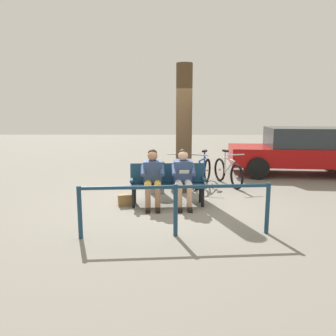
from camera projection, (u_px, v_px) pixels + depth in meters
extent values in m
plane|color=slate|center=(167.00, 203.00, 7.18)|extent=(40.00, 40.00, 0.00)
cube|color=navy|center=(168.00, 186.00, 6.97)|extent=(1.62, 0.52, 0.05)
cube|color=navy|center=(167.00, 173.00, 7.11)|extent=(1.60, 0.22, 0.42)
cube|color=navy|center=(204.00, 179.00, 6.98)|extent=(0.08, 0.40, 0.05)
cube|color=navy|center=(132.00, 180.00, 6.91)|extent=(0.08, 0.40, 0.05)
cylinder|color=black|center=(203.00, 198.00, 6.87)|extent=(0.07, 0.07, 0.40)
cylinder|color=black|center=(134.00, 198.00, 6.81)|extent=(0.07, 0.07, 0.40)
cylinder|color=black|center=(200.00, 193.00, 7.21)|extent=(0.07, 0.07, 0.40)
cylinder|color=black|center=(134.00, 194.00, 7.14)|extent=(0.07, 0.07, 0.40)
cube|color=#334772|center=(183.00, 172.00, 6.95)|extent=(0.40, 0.33, 0.55)
sphere|color=#D8A884|center=(183.00, 156.00, 6.87)|extent=(0.21, 0.21, 0.21)
sphere|color=black|center=(183.00, 154.00, 6.89)|extent=(0.20, 0.20, 0.20)
cylinder|color=white|center=(188.00, 184.00, 6.80)|extent=(0.17, 0.41, 0.15)
cylinder|color=#D8A884|center=(189.00, 199.00, 6.65)|extent=(0.11, 0.11, 0.45)
cube|color=black|center=(190.00, 210.00, 6.58)|extent=(0.10, 0.22, 0.07)
cylinder|color=#334772|center=(193.00, 170.00, 6.83)|extent=(0.11, 0.31, 0.23)
cylinder|color=white|center=(179.00, 184.00, 6.79)|extent=(0.17, 0.41, 0.15)
cylinder|color=#D8A884|center=(180.00, 199.00, 6.64)|extent=(0.11, 0.11, 0.45)
cube|color=black|center=(180.00, 210.00, 6.57)|extent=(0.10, 0.22, 0.07)
cylinder|color=#334772|center=(174.00, 170.00, 6.81)|extent=(0.11, 0.31, 0.23)
cube|color=silver|center=(184.00, 172.00, 6.65)|extent=(0.21, 0.13, 0.09)
cube|color=#334772|center=(153.00, 172.00, 6.92)|extent=(0.40, 0.33, 0.55)
sphere|color=#A87554|center=(152.00, 156.00, 6.84)|extent=(0.21, 0.21, 0.21)
sphere|color=black|center=(152.00, 154.00, 6.87)|extent=(0.20, 0.20, 0.20)
cylinder|color=gold|center=(158.00, 185.00, 6.77)|extent=(0.17, 0.41, 0.15)
cylinder|color=#A87554|center=(158.00, 200.00, 6.62)|extent=(0.11, 0.11, 0.45)
cube|color=black|center=(158.00, 210.00, 6.55)|extent=(0.10, 0.22, 0.07)
cylinder|color=#334772|center=(162.00, 170.00, 6.80)|extent=(0.11, 0.31, 0.23)
cylinder|color=gold|center=(148.00, 185.00, 6.76)|extent=(0.17, 0.41, 0.15)
cylinder|color=#A87554|center=(148.00, 200.00, 6.61)|extent=(0.11, 0.11, 0.45)
cube|color=black|center=(148.00, 210.00, 6.55)|extent=(0.10, 0.22, 0.07)
cylinder|color=#334772|center=(143.00, 171.00, 6.79)|extent=(0.11, 0.31, 0.23)
cube|color=olive|center=(125.00, 200.00, 6.98)|extent=(0.33, 0.21, 0.24)
cylinder|color=#4C3823|center=(184.00, 129.00, 7.95)|extent=(0.39, 0.39, 3.09)
cylinder|color=slate|center=(157.00, 178.00, 7.98)|extent=(0.37, 0.37, 0.74)
cylinder|color=black|center=(157.00, 163.00, 7.91)|extent=(0.39, 0.39, 0.03)
torus|color=black|center=(237.00, 177.00, 8.37)|extent=(0.24, 0.65, 0.66)
cylinder|color=silver|center=(237.00, 177.00, 8.37)|extent=(0.06, 0.07, 0.06)
torus|color=black|center=(220.00, 170.00, 9.34)|extent=(0.24, 0.65, 0.66)
cylinder|color=silver|center=(220.00, 170.00, 9.34)|extent=(0.06, 0.07, 0.06)
cylinder|color=silver|center=(228.00, 159.00, 8.79)|extent=(0.22, 0.62, 0.04)
cylinder|color=silver|center=(229.00, 167.00, 8.75)|extent=(0.21, 0.58, 0.43)
cylinder|color=silver|center=(225.00, 161.00, 8.97)|extent=(0.04, 0.04, 0.55)
cube|color=black|center=(225.00, 151.00, 8.93)|extent=(0.15, 0.24, 0.05)
cylinder|color=#B2B2B7|center=(236.00, 155.00, 8.37)|extent=(0.47, 0.17, 0.03)
torus|color=black|center=(197.00, 177.00, 8.34)|extent=(0.29, 0.64, 0.66)
cylinder|color=silver|center=(197.00, 177.00, 8.34)|extent=(0.07, 0.07, 0.06)
torus|color=black|center=(207.00, 170.00, 9.28)|extent=(0.29, 0.64, 0.66)
cylinder|color=silver|center=(207.00, 170.00, 9.28)|extent=(0.07, 0.07, 0.06)
cylinder|color=#1E519E|center=(203.00, 159.00, 8.74)|extent=(0.26, 0.61, 0.04)
cylinder|color=#1E519E|center=(202.00, 167.00, 8.71)|extent=(0.24, 0.57, 0.43)
cylinder|color=#1E519E|center=(204.00, 161.00, 8.93)|extent=(0.04, 0.04, 0.55)
cube|color=black|center=(205.00, 151.00, 8.88)|extent=(0.16, 0.24, 0.05)
cylinder|color=#B2B2B7|center=(199.00, 155.00, 8.34)|extent=(0.46, 0.20, 0.03)
torus|color=black|center=(174.00, 176.00, 8.45)|extent=(0.29, 0.64, 0.66)
cylinder|color=silver|center=(174.00, 176.00, 8.45)|extent=(0.07, 0.07, 0.06)
torus|color=black|center=(186.00, 169.00, 9.39)|extent=(0.29, 0.64, 0.66)
cylinder|color=silver|center=(186.00, 169.00, 9.39)|extent=(0.07, 0.07, 0.06)
cylinder|color=orange|center=(181.00, 159.00, 8.85)|extent=(0.27, 0.60, 0.04)
cylinder|color=orange|center=(180.00, 166.00, 8.81)|extent=(0.25, 0.57, 0.43)
cylinder|color=orange|center=(183.00, 161.00, 9.03)|extent=(0.04, 0.04, 0.55)
cube|color=black|center=(183.00, 151.00, 8.99)|extent=(0.16, 0.24, 0.05)
cylinder|color=#B2B2B7|center=(175.00, 154.00, 8.45)|extent=(0.46, 0.20, 0.03)
cylinder|color=navy|center=(267.00, 208.00, 5.36)|extent=(0.07, 0.07, 0.85)
cylinder|color=navy|center=(176.00, 210.00, 5.25)|extent=(0.07, 0.07, 0.85)
cylinder|color=navy|center=(80.00, 212.00, 5.14)|extent=(0.07, 0.07, 0.85)
cylinder|color=navy|center=(176.00, 187.00, 5.18)|extent=(3.01, 0.30, 0.06)
cube|color=#A50C0C|center=(298.00, 156.00, 10.30)|extent=(4.35, 2.19, 0.55)
cube|color=#262D33|center=(306.00, 137.00, 10.18)|extent=(2.46, 1.87, 0.60)
cylinder|color=black|center=(258.00, 168.00, 9.61)|extent=(0.66, 0.28, 0.64)
cylinder|color=black|center=(249.00, 159.00, 11.37)|extent=(0.66, 0.28, 0.64)
cylinder|color=black|center=(332.00, 161.00, 11.09)|extent=(0.66, 0.28, 0.64)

